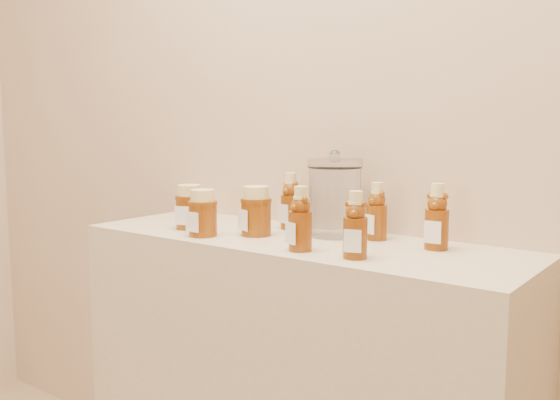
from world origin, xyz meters
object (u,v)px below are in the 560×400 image
Objects in this scene: bear_bottle_back_left at (291,197)px; honey_jar_left at (189,207)px; glass_canister at (334,194)px; bear_bottle_front_left at (300,214)px.

bear_bottle_back_left is 1.44× the size of honey_jar_left.
honey_jar_left is 0.41m from glass_canister.
glass_canister is (-0.04, 0.21, 0.02)m from bear_bottle_front_left.
honey_jar_left is at bearing -168.80° from bear_bottle_front_left.
honey_jar_left is (-0.23, -0.17, -0.03)m from bear_bottle_back_left.
glass_canister is at bearing 6.26° from honey_jar_left.
bear_bottle_back_left is at bearing 173.22° from glass_canister.
bear_bottle_front_left is at bearing -23.17° from honey_jar_left.
bear_bottle_front_left is 0.43m from honey_jar_left.
glass_canister is (0.15, -0.02, 0.02)m from bear_bottle_back_left.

